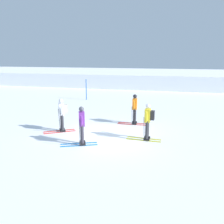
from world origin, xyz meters
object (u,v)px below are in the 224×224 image
at_px(skier_white, 62,113).
at_px(skier_purple, 82,125).
at_px(skier_yellow, 148,120).
at_px(trail_marker_pole, 86,90).
at_px(skier_orange, 135,108).

relative_size(skier_white, skier_purple, 1.00).
height_order(skier_white, skier_purple, same).
bearing_deg(skier_purple, skier_yellow, 25.24).
bearing_deg(trail_marker_pole, skier_white, -77.99).
height_order(skier_white, trail_marker_pole, trail_marker_pole).
distance_m(skier_purple, skier_orange, 4.10).
distance_m(skier_white, skier_orange, 4.02).
bearing_deg(skier_orange, skier_white, -146.97).
bearing_deg(skier_purple, trail_marker_pole, 108.85).
xyz_separation_m(skier_white, trail_marker_pole, (-1.85, 8.72, -0.05)).
bearing_deg(skier_purple, skier_white, 137.12).
bearing_deg(trail_marker_pole, skier_purple, -71.15).
bearing_deg(skier_yellow, skier_white, 176.80).
relative_size(skier_purple, trail_marker_pole, 0.95).
xyz_separation_m(skier_orange, trail_marker_pole, (-5.23, 6.52, -0.01)).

